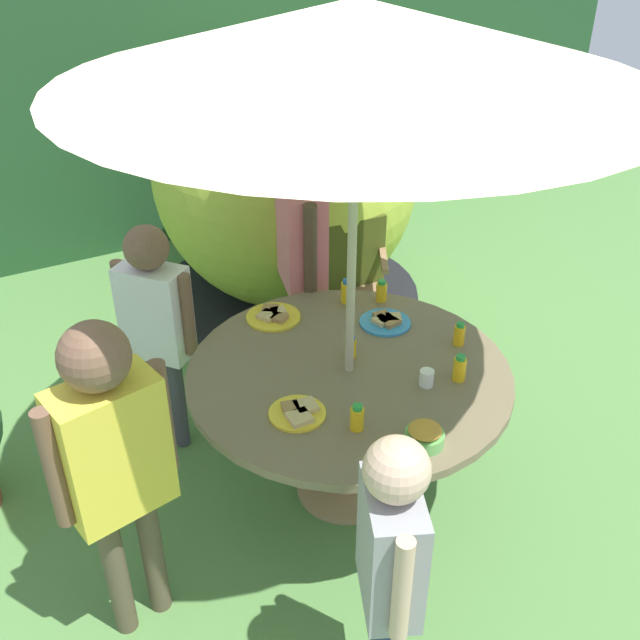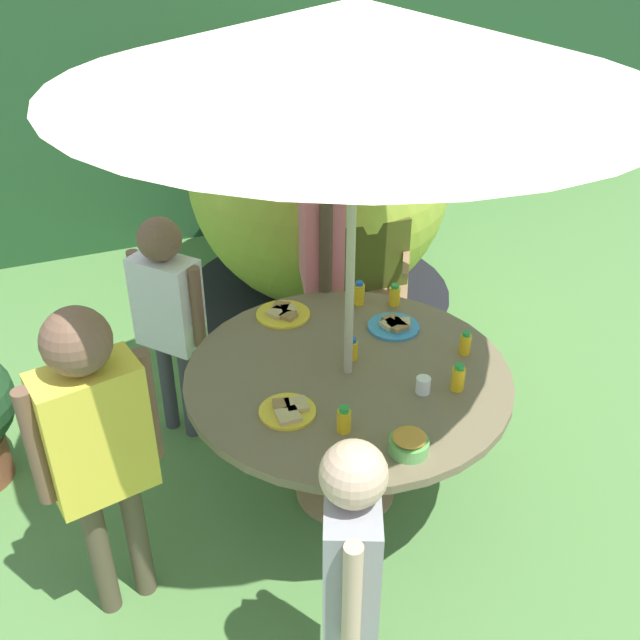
% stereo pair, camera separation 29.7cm
% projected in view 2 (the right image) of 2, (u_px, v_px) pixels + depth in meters
% --- Properties ---
extents(ground_plane, '(10.00, 10.00, 0.02)m').
position_uv_depth(ground_plane, '(345.00, 492.00, 3.47)').
color(ground_plane, '#548442').
extents(hedge_backdrop, '(9.00, 0.70, 1.88)m').
position_uv_depth(hedge_backdrop, '(169.00, 109.00, 5.63)').
color(hedge_backdrop, '#234C28').
rests_on(hedge_backdrop, ground_plane).
extents(garden_table, '(1.39, 1.39, 0.70)m').
position_uv_depth(garden_table, '(347.00, 393.00, 3.16)').
color(garden_table, tan).
rests_on(garden_table, ground_plane).
extents(patio_umbrella, '(2.11, 2.11, 2.16)m').
position_uv_depth(patio_umbrella, '(356.00, 42.00, 2.40)').
color(patio_umbrella, '#B7AD8C').
rests_on(patio_umbrella, ground_plane).
extents(wooden_chair, '(0.65, 0.64, 1.05)m').
position_uv_depth(wooden_chair, '(367.00, 261.00, 4.23)').
color(wooden_chair, '#93704C').
rests_on(wooden_chair, ground_plane).
extents(dome_tent, '(1.90, 1.90, 1.75)m').
position_uv_depth(dome_tent, '(318.00, 172.00, 4.66)').
color(dome_tent, '#B2C63F').
rests_on(dome_tent, ground_plane).
extents(child_in_pink_shirt, '(0.29, 0.46, 1.39)m').
position_uv_depth(child_in_pink_shirt, '(321.00, 238.00, 3.77)').
color(child_in_pink_shirt, navy).
rests_on(child_in_pink_shirt, ground_plane).
extents(child_in_white_shirt, '(0.33, 0.35, 1.20)m').
position_uv_depth(child_in_white_shirt, '(167.00, 303.00, 3.45)').
color(child_in_white_shirt, '#3F3F47').
rests_on(child_in_white_shirt, ground_plane).
extents(child_in_yellow_shirt, '(0.45, 0.26, 1.35)m').
position_uv_depth(child_in_yellow_shirt, '(95.00, 432.00, 2.51)').
color(child_in_yellow_shirt, brown).
rests_on(child_in_yellow_shirt, ground_plane).
extents(child_in_grey_shirt, '(0.27, 0.37, 1.17)m').
position_uv_depth(child_in_grey_shirt, '(351.00, 553.00, 2.21)').
color(child_in_grey_shirt, navy).
rests_on(child_in_grey_shirt, ground_plane).
extents(snack_bowl, '(0.15, 0.15, 0.08)m').
position_uv_depth(snack_bowl, '(409.00, 443.00, 2.65)').
color(snack_bowl, '#66B259').
rests_on(snack_bowl, garden_table).
extents(plate_far_right, '(0.26, 0.26, 0.03)m').
position_uv_depth(plate_far_right, '(283.00, 313.00, 3.48)').
color(plate_far_right, yellow).
rests_on(plate_far_right, garden_table).
extents(plate_center_front, '(0.24, 0.24, 0.03)m').
position_uv_depth(plate_center_front, '(394.00, 325.00, 3.39)').
color(plate_center_front, '#338CD8').
rests_on(plate_center_front, garden_table).
extents(plate_mid_left, '(0.23, 0.23, 0.03)m').
position_uv_depth(plate_mid_left, '(288.00, 411.00, 2.85)').
color(plate_mid_left, yellow).
rests_on(plate_mid_left, garden_table).
extents(juice_bottle_near_left, '(0.05, 0.05, 0.10)m').
position_uv_depth(juice_bottle_near_left, '(353.00, 349.00, 3.16)').
color(juice_bottle_near_left, yellow).
rests_on(juice_bottle_near_left, garden_table).
extents(juice_bottle_near_right, '(0.05, 0.05, 0.11)m').
position_uv_depth(juice_bottle_near_right, '(395.00, 295.00, 3.55)').
color(juice_bottle_near_right, yellow).
rests_on(juice_bottle_near_right, garden_table).
extents(juice_bottle_far_left, '(0.05, 0.05, 0.12)m').
position_uv_depth(juice_bottle_far_left, '(359.00, 294.00, 3.55)').
color(juice_bottle_far_left, yellow).
rests_on(juice_bottle_far_left, garden_table).
extents(juice_bottle_center_back, '(0.05, 0.05, 0.12)m').
position_uv_depth(juice_bottle_center_back, '(458.00, 378.00, 2.96)').
color(juice_bottle_center_back, yellow).
rests_on(juice_bottle_center_back, garden_table).
extents(juice_bottle_mid_right, '(0.05, 0.05, 0.11)m').
position_uv_depth(juice_bottle_mid_right, '(465.00, 343.00, 3.19)').
color(juice_bottle_mid_right, yellow).
rests_on(juice_bottle_mid_right, garden_table).
extents(juice_bottle_front_edge, '(0.05, 0.05, 0.11)m').
position_uv_depth(juice_bottle_front_edge, '(344.00, 420.00, 2.74)').
color(juice_bottle_front_edge, yellow).
rests_on(juice_bottle_front_edge, garden_table).
extents(cup_near, '(0.06, 0.06, 0.07)m').
position_uv_depth(cup_near, '(423.00, 385.00, 2.96)').
color(cup_near, white).
rests_on(cup_near, garden_table).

